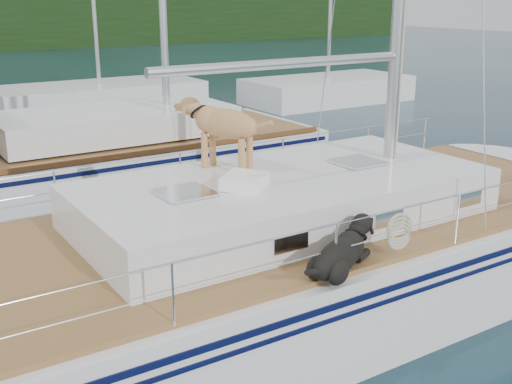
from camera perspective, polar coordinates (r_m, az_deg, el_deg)
ground at (r=8.36m, az=-2.19°, el=-11.44°), size 120.00×120.00×0.00m
main_sailboat at (r=8.10m, az=-1.67°, el=-7.07°), size 12.00×4.02×14.01m
neighbor_sailboat at (r=13.58m, az=-16.54°, el=2.06°), size 11.00×3.50×13.30m
bg_boat_center at (r=23.89m, az=-13.68°, el=8.16°), size 7.20×3.00×11.65m
bg_boat_east at (r=25.16m, az=6.38°, el=8.98°), size 6.40×3.00×11.65m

